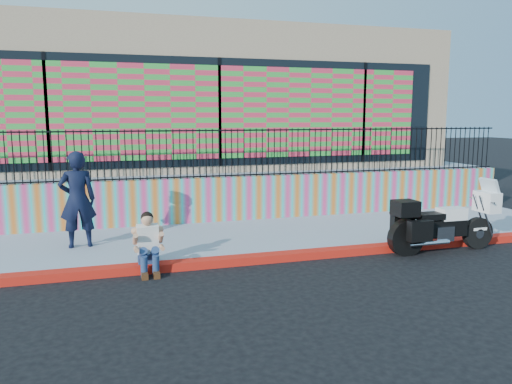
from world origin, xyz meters
name	(u,v)px	position (x,y,z in m)	size (l,w,h in m)	color
ground	(268,262)	(0.00, 0.00, 0.00)	(90.00, 90.00, 0.00)	black
red_curb	(268,258)	(0.00, 0.00, 0.07)	(16.00, 0.30, 0.15)	red
sidewalk	(245,238)	(0.00, 1.65, 0.07)	(16.00, 3.00, 0.15)	#8B93A6
mural_wall	(228,199)	(0.00, 3.25, 0.70)	(16.00, 0.20, 1.10)	#DB3978
metal_fence	(228,153)	(0.00, 3.25, 1.85)	(15.80, 0.04, 1.20)	black
elevated_platform	(194,178)	(0.00, 8.35, 0.62)	(16.00, 10.00, 1.25)	#8B93A6
storefront_building	(194,101)	(0.00, 8.13, 3.25)	(14.00, 8.06, 4.00)	tan
police_motorcycle	(441,222)	(3.61, -0.35, 0.62)	(2.38, 0.79, 1.48)	black
police_officer	(77,200)	(-3.47, 1.59, 1.12)	(0.71, 0.46, 1.93)	black
seated_man	(149,249)	(-2.23, -0.09, 0.45)	(0.54, 0.71, 1.06)	navy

